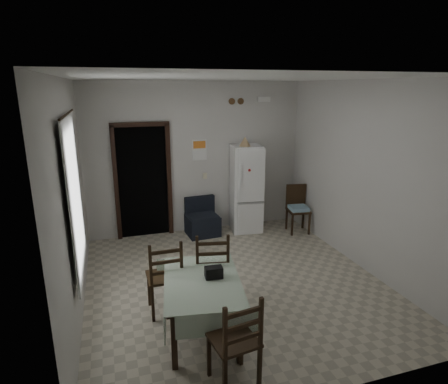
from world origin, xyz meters
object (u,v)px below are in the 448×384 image
corner_chair (298,209)px  dining_chair_far_left (165,275)px  dining_chair_near_head (234,339)px  navy_seat (202,217)px  fridge (246,189)px  dining_table (203,306)px  dining_chair_far_right (212,267)px

corner_chair → dining_chair_far_left: dining_chair_far_left is taller
dining_chair_far_left → dining_chair_near_head: (0.44, -1.41, -0.01)m
dining_chair_near_head → dining_chair_far_left: bearing=-81.1°
navy_seat → corner_chair: 1.89m
fridge → dining_table: size_ratio=1.32×
corner_chair → dining_chair_near_head: dining_chair_near_head is taller
navy_seat → dining_chair_far_right: 2.41m
dining_chair_far_left → dining_chair_near_head: size_ratio=1.03×
dining_table → dining_chair_far_right: size_ratio=1.25×
fridge → dining_chair_far_right: fridge is taller
fridge → corner_chair: bearing=-16.5°
dining_chair_far_right → corner_chair: bearing=-128.4°
fridge → dining_chair_near_head: fridge is taller
fridge → dining_chair_far_left: bearing=-122.4°
fridge → navy_seat: bearing=-172.6°
dining_chair_near_head → dining_chair_far_right: bearing=-105.6°
navy_seat → corner_chair: (1.84, -0.42, 0.11)m
navy_seat → dining_table: 3.02m
navy_seat → dining_chair_far_left: size_ratio=0.71×
fridge → dining_chair_near_head: 4.09m
navy_seat → dining_table: navy_seat is taller
fridge → dining_chair_far_right: 2.74m
dining_table → dining_chair_far_right: 0.66m
dining_chair_far_left → dining_chair_far_right: (0.62, 0.01, 0.01)m
fridge → dining_chair_far_right: bearing=-112.4°
fridge → dining_table: (-1.62, -2.93, -0.52)m
dining_chair_far_right → dining_chair_far_left: bearing=12.2°
dining_chair_far_left → fridge: bearing=-130.6°
dining_chair_far_right → dining_chair_near_head: dining_chair_far_right is taller
dining_chair_near_head → navy_seat: bearing=-108.1°
dining_chair_far_right → fridge: bearing=-108.2°
dining_chair_far_right → dining_chair_near_head: size_ratio=1.06×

